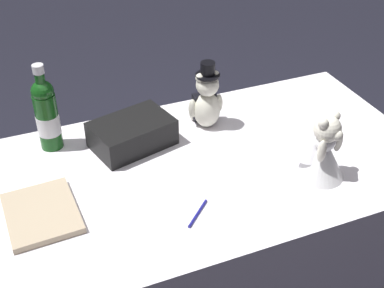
{
  "coord_description": "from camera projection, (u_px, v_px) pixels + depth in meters",
  "views": [
    {
      "loc": [
        -0.54,
        -1.32,
        1.81
      ],
      "look_at": [
        0.0,
        0.0,
        0.8
      ],
      "focal_mm": 48.19,
      "sensor_mm": 36.0,
      "label": 1
    }
  ],
  "objects": [
    {
      "name": "reception_table",
      "position": [
        192.0,
        238.0,
        2.01
      ],
      "size": [
        1.71,
        0.87,
        0.7
      ],
      "primitive_type": "cube",
      "color": "white",
      "rests_on": "ground_plane"
    },
    {
      "name": "teddy_bear_groom",
      "position": [
        206.0,
        101.0,
        1.97
      ],
      "size": [
        0.14,
        0.12,
        0.27
      ],
      "color": "silver",
      "rests_on": "reception_table"
    },
    {
      "name": "teddy_bear_bride",
      "position": [
        321.0,
        148.0,
        1.72
      ],
      "size": [
        0.18,
        0.21,
        0.24
      ],
      "color": "white",
      "rests_on": "reception_table"
    },
    {
      "name": "champagne_bottle",
      "position": [
        47.0,
        114.0,
        1.83
      ],
      "size": [
        0.08,
        0.08,
        0.33
      ],
      "color": "#124714",
      "rests_on": "reception_table"
    },
    {
      "name": "signing_pen",
      "position": [
        198.0,
        212.0,
        1.61
      ],
      "size": [
        0.11,
        0.1,
        0.01
      ],
      "color": "navy",
      "rests_on": "reception_table"
    },
    {
      "name": "gift_case_black",
      "position": [
        132.0,
        133.0,
        1.89
      ],
      "size": [
        0.33,
        0.26,
        0.1
      ],
      "color": "black",
      "rests_on": "reception_table"
    },
    {
      "name": "guestbook",
      "position": [
        41.0,
        213.0,
        1.6
      ],
      "size": [
        0.22,
        0.27,
        0.02
      ],
      "primitive_type": "cube",
      "rotation": [
        0.0,
        0.0,
        0.04
      ],
      "color": "tan",
      "rests_on": "reception_table"
    }
  ]
}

